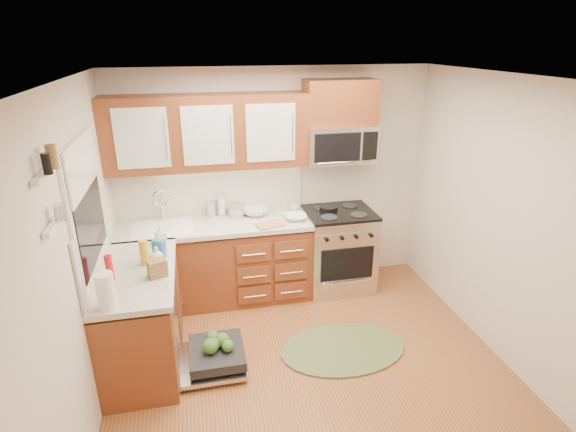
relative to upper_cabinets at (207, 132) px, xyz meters
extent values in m
plane|color=brown|center=(0.73, -1.57, -1.88)|extent=(3.50, 3.50, 0.00)
plane|color=white|center=(0.73, -1.57, 0.62)|extent=(3.50, 3.50, 0.00)
cube|color=beige|center=(0.73, 0.18, -0.62)|extent=(3.50, 0.04, 2.50)
cube|color=beige|center=(0.73, -3.33, -0.62)|extent=(3.50, 0.04, 2.50)
cube|color=beige|center=(-1.02, -1.57, -0.62)|extent=(0.04, 3.50, 2.50)
cube|color=beige|center=(2.48, -1.57, -0.62)|extent=(0.04, 3.50, 2.50)
cube|color=maroon|center=(0.00, -0.12, -1.45)|extent=(2.05, 0.60, 0.85)
cube|color=maroon|center=(-0.72, -1.05, -1.45)|extent=(0.60, 1.25, 0.85)
cube|color=beige|center=(0.00, -0.14, -0.97)|extent=(2.07, 0.64, 0.05)
cube|color=beige|center=(-0.71, -1.05, -0.97)|extent=(0.64, 1.27, 0.05)
cube|color=beige|center=(0.00, 0.16, -0.67)|extent=(2.05, 0.02, 0.57)
cube|color=beige|center=(-1.01, -1.05, -0.67)|extent=(0.02, 1.25, 0.57)
cube|color=maroon|center=(1.41, 0.00, 0.26)|extent=(0.76, 0.35, 0.47)
cube|color=white|center=(-0.98, -1.07, 0.00)|extent=(0.02, 0.96, 0.40)
cube|color=white|center=(-0.99, -1.92, 0.17)|extent=(0.04, 0.40, 0.03)
cube|color=white|center=(-0.99, -1.92, -0.12)|extent=(0.04, 0.40, 0.03)
cylinder|color=black|center=(1.30, -0.06, -0.91)|extent=(0.23, 0.23, 0.04)
cylinder|color=silver|center=(0.26, 0.03, -0.89)|extent=(0.23, 0.23, 0.12)
cube|color=#AA724E|center=(0.58, -0.32, -0.94)|extent=(0.33, 0.25, 0.02)
cylinder|color=silver|center=(-0.01, 0.07, -0.87)|extent=(0.12, 0.12, 0.16)
cylinder|color=white|center=(-0.86, -1.59, -0.81)|extent=(0.15, 0.15, 0.28)
cylinder|color=gold|center=(-0.64, -0.95, -0.83)|extent=(0.10, 0.10, 0.23)
cylinder|color=red|center=(-0.90, -1.17, -0.84)|extent=(0.08, 0.08, 0.23)
cube|color=brown|center=(-0.52, -1.18, -0.88)|extent=(0.18, 0.15, 0.15)
cube|color=#2565B1|center=(-0.52, -0.83, -0.87)|extent=(0.12, 0.10, 0.17)
imported|color=#999999|center=(0.88, -0.22, -0.92)|extent=(0.25, 0.25, 0.06)
imported|color=#999999|center=(0.47, 0.02, -0.90)|extent=(0.30, 0.30, 0.09)
imported|color=#999999|center=(0.93, 0.04, -0.91)|extent=(0.13, 0.13, 0.09)
imported|color=#999999|center=(0.11, 0.10, -0.82)|extent=(0.13, 0.13, 0.27)
imported|color=#999999|center=(-0.52, -0.55, -0.85)|extent=(0.11, 0.11, 0.19)
imported|color=#999999|center=(-0.54, -0.93, -0.87)|extent=(0.15, 0.15, 0.15)
camera|label=1|loc=(-0.17, -4.62, 0.89)|focal=28.00mm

